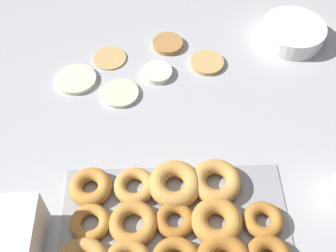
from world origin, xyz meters
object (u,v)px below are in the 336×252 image
at_px(pancake_4, 76,79).
at_px(pancake_2, 110,58).
at_px(pancake_3, 168,44).
at_px(batter_bowl, 292,33).
at_px(container_stack, 8,234).
at_px(pancake_0, 207,63).
at_px(donut_tray, 173,222).
at_px(pancake_1, 120,93).
at_px(pancake_5, 157,73).

bearing_deg(pancake_4, pancake_2, 44.24).
height_order(pancake_3, batter_bowl, batter_bowl).
xyz_separation_m(pancake_2, pancake_4, (-0.09, -0.08, 0.00)).
height_order(pancake_4, container_stack, container_stack).
distance_m(pancake_0, pancake_3, 0.13).
bearing_deg(donut_tray, batter_bowl, 57.28).
bearing_deg(pancake_3, pancake_1, -125.32).
bearing_deg(pancake_0, container_stack, -130.80).
height_order(pancake_2, container_stack, container_stack).
distance_m(pancake_1, batter_bowl, 0.53).
relative_size(pancake_1, batter_bowl, 0.53).
xyz_separation_m(pancake_2, donut_tray, (0.16, -0.51, 0.01)).
height_order(pancake_0, container_stack, container_stack).
relative_size(pancake_3, donut_tray, 0.18).
height_order(pancake_2, batter_bowl, batter_bowl).
bearing_deg(batter_bowl, pancake_0, -159.72).
distance_m(pancake_1, pancake_5, 0.12).
bearing_deg(pancake_0, batter_bowl, 20.28).
xyz_separation_m(pancake_0, pancake_3, (-0.11, 0.08, 0.00)).
bearing_deg(pancake_1, pancake_4, 156.14).
bearing_deg(pancake_1, pancake_3, 54.68).
relative_size(pancake_0, donut_tray, 0.19).
bearing_deg(container_stack, pancake_0, 49.20).
distance_m(pancake_0, batter_bowl, 0.27).
distance_m(pancake_0, pancake_4, 0.36).
height_order(pancake_0, pancake_4, same).
relative_size(batter_bowl, container_stack, 1.45).
bearing_deg(batter_bowl, container_stack, -139.03).
xyz_separation_m(pancake_1, container_stack, (-0.20, -0.40, 0.05)).
relative_size(pancake_1, donut_tray, 0.20).
xyz_separation_m(pancake_1, pancake_2, (-0.04, 0.14, -0.00)).
relative_size(pancake_4, container_stack, 0.84).
distance_m(pancake_1, pancake_3, 0.23).
bearing_deg(batter_bowl, donut_tray, -122.72).
height_order(pancake_4, donut_tray, donut_tray).
bearing_deg(pancake_3, batter_bowl, 2.47).
height_order(pancake_2, donut_tray, donut_tray).
height_order(pancake_2, pancake_5, pancake_5).
xyz_separation_m(pancake_1, donut_tray, (0.13, -0.37, 0.01)).
bearing_deg(donut_tray, pancake_5, 93.36).
bearing_deg(pancake_2, pancake_1, -75.25).
bearing_deg(pancake_2, donut_tray, -72.47).
xyz_separation_m(pancake_4, donut_tray, (0.25, -0.43, 0.01)).
bearing_deg(pancake_4, pancake_5, 4.39).
distance_m(pancake_0, pancake_2, 0.28).
bearing_deg(donut_tray, pancake_0, 76.72).
bearing_deg(pancake_3, pancake_2, -163.72).
bearing_deg(donut_tray, pancake_1, 108.52).
distance_m(pancake_1, pancake_2, 0.14).
xyz_separation_m(pancake_1, pancake_3, (0.13, 0.19, 0.00)).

